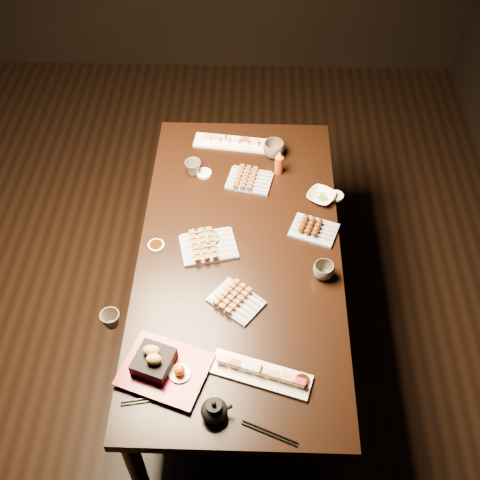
{
  "coord_description": "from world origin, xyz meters",
  "views": [
    {
      "loc": [
        0.41,
        -1.8,
        2.82
      ],
      "look_at": [
        0.36,
        -0.05,
        0.77
      ],
      "focal_mm": 45.0,
      "sensor_mm": 36.0,
      "label": 1
    }
  ],
  "objects_px": {
    "edamame_bowl_green": "(206,240)",
    "tempura_tray": "(164,364)",
    "yakitori_plate_left": "(249,178)",
    "sushi_platter_far": "(231,140)",
    "teacup_mid_right": "(323,271)",
    "teacup_far_left": "(193,168)",
    "dining_table": "(240,300)",
    "teacup_far_right": "(274,149)",
    "yakitori_plate_right": "(236,299)",
    "sushi_platter_near": "(261,372)",
    "yakitori_plate_center": "(208,244)",
    "teacup_near_left": "(111,320)",
    "edamame_bowl_cream": "(321,196)",
    "teapot": "(214,409)",
    "condiment_bottle": "(279,162)"
  },
  "relations": [
    {
      "from": "yakitori_plate_left",
      "to": "teacup_far_right",
      "type": "distance_m",
      "value": 0.23
    },
    {
      "from": "sushi_platter_far",
      "to": "teacup_far_left",
      "type": "bearing_deg",
      "value": 58.99
    },
    {
      "from": "dining_table",
      "to": "edamame_bowl_green",
      "type": "relative_size",
      "value": 15.69
    },
    {
      "from": "tempura_tray",
      "to": "teacup_far_right",
      "type": "height_order",
      "value": "tempura_tray"
    },
    {
      "from": "yakitori_plate_right",
      "to": "teapot",
      "type": "bearing_deg",
      "value": -59.69
    },
    {
      "from": "edamame_bowl_green",
      "to": "condiment_bottle",
      "type": "height_order",
      "value": "condiment_bottle"
    },
    {
      "from": "teacup_far_right",
      "to": "sushi_platter_far",
      "type": "bearing_deg",
      "value": 158.91
    },
    {
      "from": "edamame_bowl_cream",
      "to": "teapot",
      "type": "height_order",
      "value": "teapot"
    },
    {
      "from": "edamame_bowl_green",
      "to": "teapot",
      "type": "bearing_deg",
      "value": -83.91
    },
    {
      "from": "edamame_bowl_green",
      "to": "teacup_far_left",
      "type": "xyz_separation_m",
      "value": [
        -0.09,
        0.45,
        0.02
      ]
    },
    {
      "from": "yakitori_plate_center",
      "to": "yakitori_plate_left",
      "type": "height_order",
      "value": "yakitori_plate_center"
    },
    {
      "from": "edamame_bowl_cream",
      "to": "teacup_far_right",
      "type": "relative_size",
      "value": 1.19
    },
    {
      "from": "yakitori_plate_left",
      "to": "sushi_platter_far",
      "type": "bearing_deg",
      "value": 122.07
    },
    {
      "from": "dining_table",
      "to": "teacup_near_left",
      "type": "distance_m",
      "value": 0.76
    },
    {
      "from": "dining_table",
      "to": "yakitori_plate_right",
      "type": "bearing_deg",
      "value": -77.29
    },
    {
      "from": "yakitori_plate_right",
      "to": "teacup_far_left",
      "type": "xyz_separation_m",
      "value": [
        -0.24,
        0.78,
        0.01
      ]
    },
    {
      "from": "yakitori_plate_center",
      "to": "yakitori_plate_left",
      "type": "bearing_deg",
      "value": 54.43
    },
    {
      "from": "teacup_far_left",
      "to": "edamame_bowl_green",
      "type": "bearing_deg",
      "value": -78.62
    },
    {
      "from": "edamame_bowl_green",
      "to": "tempura_tray",
      "type": "distance_m",
      "value": 0.66
    },
    {
      "from": "teacup_far_left",
      "to": "condiment_bottle",
      "type": "xyz_separation_m",
      "value": [
        0.42,
        0.02,
        0.03
      ]
    },
    {
      "from": "sushi_platter_far",
      "to": "edamame_bowl_green",
      "type": "relative_size",
      "value": 3.36
    },
    {
      "from": "sushi_platter_near",
      "to": "teacup_far_left",
      "type": "distance_m",
      "value": 1.16
    },
    {
      "from": "teacup_far_right",
      "to": "teacup_near_left",
      "type": "bearing_deg",
      "value": -122.17
    },
    {
      "from": "teapot",
      "to": "condiment_bottle",
      "type": "distance_m",
      "value": 1.32
    },
    {
      "from": "sushi_platter_near",
      "to": "teapot",
      "type": "bearing_deg",
      "value": -118.93
    },
    {
      "from": "yakitori_plate_left",
      "to": "teapot",
      "type": "bearing_deg",
      "value": -82.65
    },
    {
      "from": "teacup_mid_right",
      "to": "teacup_far_left",
      "type": "distance_m",
      "value": 0.87
    },
    {
      "from": "sushi_platter_far",
      "to": "edamame_bowl_cream",
      "type": "bearing_deg",
      "value": 145.84
    },
    {
      "from": "yakitori_plate_left",
      "to": "condiment_bottle",
      "type": "height_order",
      "value": "condiment_bottle"
    },
    {
      "from": "yakitori_plate_right",
      "to": "teacup_far_left",
      "type": "relative_size",
      "value": 2.58
    },
    {
      "from": "yakitori_plate_right",
      "to": "teacup_mid_right",
      "type": "relative_size",
      "value": 2.28
    },
    {
      "from": "teapot",
      "to": "dining_table",
      "type": "bearing_deg",
      "value": 74.46
    },
    {
      "from": "yakitori_plate_center",
      "to": "edamame_bowl_green",
      "type": "bearing_deg",
      "value": 100.7
    },
    {
      "from": "teacup_near_left",
      "to": "teacup_far_left",
      "type": "distance_m",
      "value": 0.94
    },
    {
      "from": "sushi_platter_far",
      "to": "sushi_platter_near",
      "type": "bearing_deg",
      "value": 103.9
    },
    {
      "from": "sushi_platter_near",
      "to": "teacup_mid_right",
      "type": "distance_m",
      "value": 0.55
    },
    {
      "from": "dining_table",
      "to": "teapot",
      "type": "height_order",
      "value": "teapot"
    },
    {
      "from": "edamame_bowl_green",
      "to": "teacup_far_left",
      "type": "height_order",
      "value": "teacup_far_left"
    },
    {
      "from": "yakitori_plate_right",
      "to": "edamame_bowl_cream",
      "type": "distance_m",
      "value": 0.73
    },
    {
      "from": "teacup_mid_right",
      "to": "teacup_far_left",
      "type": "bearing_deg",
      "value": 134.12
    },
    {
      "from": "edamame_bowl_cream",
      "to": "yakitori_plate_left",
      "type": "bearing_deg",
      "value": 163.0
    },
    {
      "from": "condiment_bottle",
      "to": "sushi_platter_near",
      "type": "bearing_deg",
      "value": -94.09
    },
    {
      "from": "dining_table",
      "to": "teacup_mid_right",
      "type": "xyz_separation_m",
      "value": [
        0.36,
        -0.13,
        0.41
      ]
    },
    {
      "from": "sushi_platter_near",
      "to": "teacup_mid_right",
      "type": "relative_size",
      "value": 4.26
    },
    {
      "from": "tempura_tray",
      "to": "yakitori_plate_left",
      "type": "bearing_deg",
      "value": 92.72
    },
    {
      "from": "yakitori_plate_left",
      "to": "tempura_tray",
      "type": "bearing_deg",
      "value": -93.78
    },
    {
      "from": "edamame_bowl_green",
      "to": "teacup_near_left",
      "type": "relative_size",
      "value": 1.44
    },
    {
      "from": "sushi_platter_near",
      "to": "edamame_bowl_green",
      "type": "relative_size",
      "value": 3.38
    },
    {
      "from": "dining_table",
      "to": "teacup_far_right",
      "type": "distance_m",
      "value": 0.78
    },
    {
      "from": "sushi_platter_near",
      "to": "edamame_bowl_green",
      "type": "height_order",
      "value": "sushi_platter_near"
    }
  ]
}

